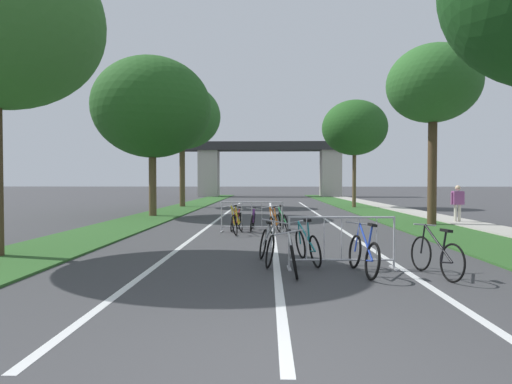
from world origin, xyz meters
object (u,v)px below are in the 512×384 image
bicycle_blue_6 (363,254)px  bicycle_black_3 (436,255)px  crowd_barrier_nearest (342,243)px  tree_right_oak_near (355,128)px  tree_left_maple_mid (152,108)px  tree_left_oak_mid (182,117)px  bicycle_purple_7 (253,221)px  bicycle_green_8 (283,220)px  tree_right_cypress_far (433,85)px  bicycle_yellow_9 (237,222)px  bicycle_silver_2 (267,246)px  bicycle_red_4 (236,221)px  bicycle_orange_1 (275,223)px  bicycle_white_0 (293,255)px  pedestrian_strolling (458,200)px  crowd_barrier_second (252,217)px  bicycle_teal_5 (307,246)px

bicycle_blue_6 → bicycle_black_3: bearing=-12.2°
crowd_barrier_nearest → tree_right_oak_near: bearing=77.5°
tree_left_maple_mid → tree_right_oak_near: tree_left_maple_mid is taller
tree_left_oak_mid → tree_right_oak_near: tree_left_oak_mid is taller
bicycle_purple_7 → bicycle_green_8: (1.09, 0.04, 0.01)m
tree_right_cypress_far → bicycle_yellow_9: tree_right_cypress_far is taller
crowd_barrier_nearest → bicycle_silver_2: size_ratio=1.29×
tree_left_maple_mid → bicycle_black_3: tree_left_maple_mid is taller
crowd_barrier_nearest → bicycle_red_4: 6.96m
tree_left_maple_mid → bicycle_purple_7: (5.22, -5.67, -5.07)m
tree_left_oak_mid → bicycle_blue_6: size_ratio=5.03×
bicycle_orange_1 → bicycle_silver_2: bicycle_silver_2 is taller
bicycle_orange_1 → tree_left_oak_mid: bearing=-54.3°
tree_left_maple_mid → bicycle_silver_2: (5.73, -11.67, -5.03)m
bicycle_black_3 → bicycle_red_4: bearing=109.3°
bicycle_white_0 → pedestrian_strolling: 12.18m
crowd_barrier_second → pedestrian_strolling: size_ratio=1.35×
tree_left_maple_mid → bicycle_yellow_9: (4.73, -6.68, -5.03)m
bicycle_silver_2 → bicycle_blue_6: bearing=144.6°
bicycle_silver_2 → bicycle_purple_7: 6.02m
bicycle_white_0 → tree_right_oak_near: bearing=-102.7°
bicycle_white_0 → bicycle_silver_2: bearing=-59.9°
crowd_barrier_nearest → bicycle_orange_1: crowd_barrier_nearest is taller
bicycle_yellow_9 → pedestrian_strolling: pedestrian_strolling is taller
bicycle_red_4 → tree_right_cypress_far: bearing=-158.5°
bicycle_silver_2 → bicycle_purple_7: (-0.51, 6.00, -0.04)m
bicycle_green_8 → pedestrian_strolling: 7.85m
bicycle_orange_1 → bicycle_silver_2: bearing=99.6°
bicycle_teal_5 → bicycle_yellow_9: size_ratio=0.95×
tree_left_oak_mid → tree_right_cypress_far: 17.01m
pedestrian_strolling → bicycle_teal_5: bearing=47.5°
tree_right_oak_near → bicycle_orange_1: bearing=-111.7°
bicycle_orange_1 → bicycle_white_0: bearing=104.8°
bicycle_purple_7 → bicycle_green_8: bicycle_green_8 is taller
bicycle_purple_7 → pedestrian_strolling: bearing=-160.4°
tree_right_cypress_far → tree_right_oak_near: 11.11m
bicycle_black_3 → bicycle_teal_5: (-2.25, 1.15, -0.01)m
crowd_barrier_nearest → bicycle_green_8: 6.60m
tree_left_oak_mid → bicycle_purple_7: tree_left_oak_mid is taller
bicycle_yellow_9 → tree_right_oak_near: bearing=-110.6°
bicycle_yellow_9 → bicycle_blue_6: bearing=120.9°
tree_left_maple_mid → tree_right_cypress_far: 12.87m
tree_left_oak_mid → pedestrian_strolling: tree_left_oak_mid is taller
tree_left_oak_mid → bicycle_green_8: 15.98m
pedestrian_strolling → bicycle_purple_7: bearing=14.5°
tree_right_oak_near → bicycle_silver_2: size_ratio=4.28×
tree_left_maple_mid → bicycle_black_3: 16.31m
crowd_barrier_second → bicycle_white_0: size_ratio=1.35×
bicycle_blue_6 → pedestrian_strolling: pedestrian_strolling is taller
bicycle_yellow_9 → pedestrian_strolling: bearing=-152.2°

